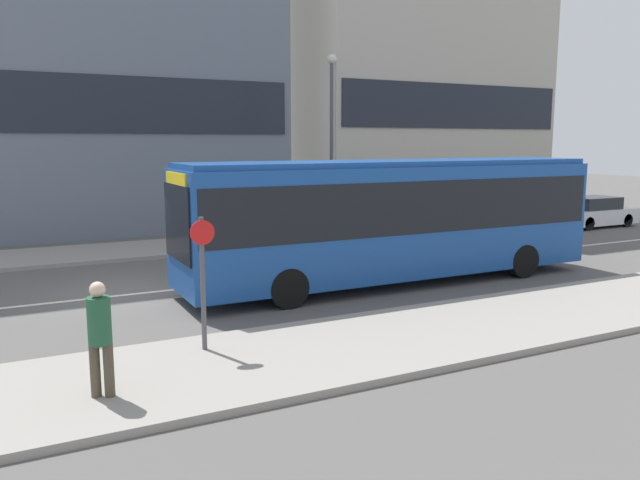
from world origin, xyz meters
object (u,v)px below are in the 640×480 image
Objects in this scene: parked_car_0 at (506,220)px; bus_stop_sign at (203,273)px; city_bus at (395,213)px; street_lamp at (332,128)px; pedestrian_near_stop at (100,332)px; parked_car_1 at (593,213)px.

parked_car_0 is 17.96m from bus_stop_sign.
city_bus is 7.69m from street_lamp.
pedestrian_near_stop is 2.43m from bus_stop_sign.
street_lamp is at bearing 52.06° from bus_stop_sign.
parked_car_1 is (5.26, 0.02, 0.02)m from parked_car_0.
parked_car_0 is at bearing -179.76° from parked_car_1.
city_bus is at bearing -149.48° from parked_car_0.
parked_car_0 is at bearing -12.38° from street_lamp.
pedestrian_near_stop is at bearing -149.75° from parked_car_0.
parked_car_0 is 1.06× the size of parked_car_1.
city_bus is at bearing -159.35° from parked_car_1.
pedestrian_near_stop is at bearing -155.79° from parked_car_1.
pedestrian_near_stop reaches higher than parked_car_1.
bus_stop_sign reaches higher than parked_car_1.
pedestrian_near_stop reaches higher than parked_car_0.
parked_car_1 is 1.67× the size of bus_stop_sign.
street_lamp is at bearing 167.62° from parked_car_0.
bus_stop_sign is at bearing -150.38° from parked_car_0.
city_bus is at bearing -104.40° from street_lamp.
city_bus is 2.94× the size of parked_car_1.
street_lamp is (1.81, 7.07, 2.43)m from city_bus.
pedestrian_near_stop is 0.72× the size of bus_stop_sign.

